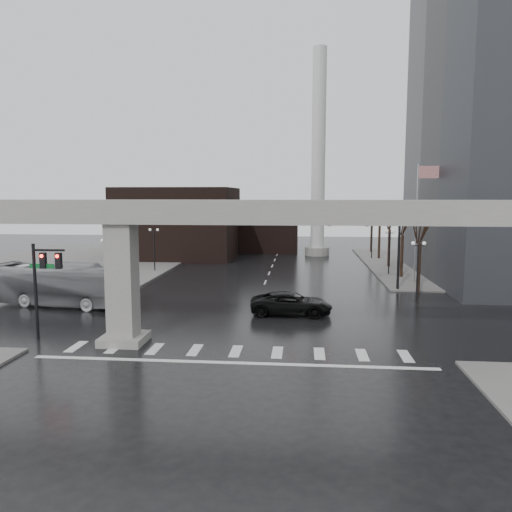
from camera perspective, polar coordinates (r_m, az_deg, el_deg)
The scene contains 23 objects.
ground at distance 30.31m, azimuth -2.06°, elevation -10.25°, with size 160.00×160.00×0.00m, color black.
sidewalk_ne at distance 69.00m, azimuth 24.07°, elevation -1.03°, with size 28.00×36.00×0.15m, color slate.
sidewalk_nw at distance 71.77m, azimuth -19.23°, elevation -0.52°, with size 28.00×36.00×0.15m, color slate.
elevated_guideway at distance 28.89m, azimuth 0.37°, elevation 2.82°, with size 48.00×2.60×8.70m.
building_far_left at distance 73.00m, azimuth -8.79°, elevation 3.79°, with size 16.00×14.00×10.00m, color black.
building_far_mid at distance 81.06m, azimuth 1.23°, elevation 3.47°, with size 10.00×10.00×8.00m, color black.
smokestack at distance 74.86m, azimuth 7.14°, elevation 10.29°, with size 3.60×3.60×30.00m.
signal_mast_arm at distance 47.89m, azimuth 11.60°, elevation 3.08°, with size 12.12×0.43×8.00m.
signal_left_pole at distance 33.66m, azimuth -23.15°, elevation -1.96°, with size 2.30×0.30×6.00m.
flagpole_assembly at distance 52.02m, azimuth 18.20°, elevation 5.05°, with size 2.06×0.12×12.00m.
lamp_right_0 at distance 44.15m, azimuth 18.03°, elevation -0.52°, with size 1.22×0.32×5.11m.
lamp_right_1 at distance 57.80m, azimuth 15.00°, elevation 1.29°, with size 1.22×0.32×5.11m.
lamp_right_2 at distance 71.58m, azimuth 13.13°, elevation 2.40°, with size 1.22×0.32×5.11m.
lamp_left_0 at distance 46.38m, azimuth -16.56°, elevation -0.12°, with size 1.22×0.32×5.11m.
lamp_left_1 at distance 59.52m, azimuth -11.57°, elevation 1.55°, with size 1.22×0.32×5.11m.
lamp_left_2 at distance 72.98m, azimuth -8.39°, elevation 2.59°, with size 1.22×0.32×5.11m.
tree_right_0 at distance 48.35m, azimuth 18.15°, elevation -0.72°, with size 1.09×1.58×7.50m.
tree_right_1 at distance 56.11m, azimuth 16.36°, elevation 0.44°, with size 1.09×1.61×7.67m.
tree_right_2 at distance 63.93m, azimuth 15.00°, elevation 1.31°, with size 1.10×1.63×7.85m.
tree_right_3 at distance 71.79m, azimuth 13.94°, elevation 2.00°, with size 1.11×1.66×8.02m.
tree_right_4 at distance 79.68m, azimuth 13.08°, elevation 2.54°, with size 1.12×1.69×8.19m.
pickup_truck at distance 37.80m, azimuth 4.05°, elevation -5.44°, with size 2.82×6.12×1.70m, color black.
city_bus at distance 43.55m, azimuth -21.43°, elevation -3.07°, with size 2.92×12.48×3.48m, color #A7A8AC.
Camera 1 is at (3.74, -28.70, 8.98)m, focal length 35.00 mm.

